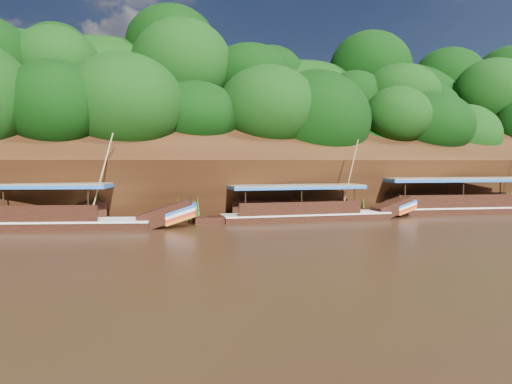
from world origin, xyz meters
TOP-DOWN VIEW (x-y plane):
  - ground at (0.00, 0.00)m, footprint 160.00×160.00m
  - riverbank at (-0.01, 22.73)m, footprint 120.00×30.06m
  - boat_0 at (14.76, 6.81)m, footprint 15.58×4.99m
  - boat_1 at (2.31, 7.24)m, footprint 12.83×3.16m
  - boat_2 at (-13.62, 8.73)m, footprint 15.68×6.52m
  - reeds at (-3.26, 9.63)m, footprint 48.24×2.62m

SIDE VIEW (x-z plane):
  - ground at x=0.00m, z-range 0.00..0.00m
  - boat_1 at x=2.31m, z-range -2.21..3.20m
  - boat_2 at x=-13.62m, z-range -2.28..3.40m
  - boat_0 at x=14.76m, z-range -2.77..3.91m
  - reeds at x=-3.26m, z-range -0.21..1.96m
  - riverbank at x=-0.01m, z-range -7.81..11.59m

